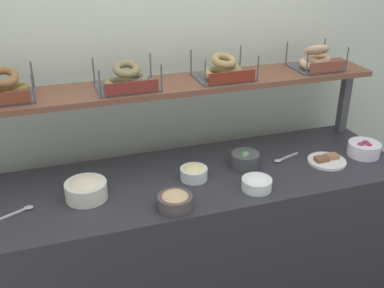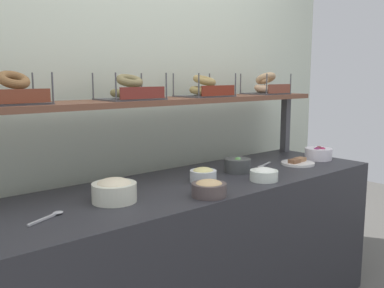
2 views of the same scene
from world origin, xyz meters
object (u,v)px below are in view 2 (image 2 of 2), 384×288
object	(u,v)px
bowl_egg_salad	(203,175)
serving_spoon_by_edge	(51,216)
bagel_basket_plain	(266,87)
bagel_basket_poppy	(130,91)
bagel_basket_everything	(205,89)
bowl_hummus	(209,188)
bowl_potato_salad	(114,190)
serving_plate_white	(298,163)
bowl_beet_salad	(318,153)
serving_spoon_near_plate	(263,166)
bagel_basket_cinnamon_raisin	(14,93)
bowl_cream_cheese	(264,174)
bowl_veggie_mix	(238,165)

from	to	relation	value
bowl_egg_salad	serving_spoon_by_edge	bearing A→B (deg)	-177.28
bagel_basket_plain	serving_spoon_by_edge	bearing A→B (deg)	-169.05
bagel_basket_poppy	bagel_basket_everything	bearing A→B (deg)	0.17
bowl_hummus	bowl_egg_salad	size ratio (longest dim) A/B	1.15
bowl_potato_salad	serving_plate_white	bearing A→B (deg)	-1.97
bowl_beet_salad	bagel_basket_poppy	size ratio (longest dim) A/B	0.57
serving_spoon_by_edge	bagel_basket_poppy	world-z (taller)	bagel_basket_poppy
bowl_beet_salad	bagel_basket_plain	distance (m)	0.58
bowl_egg_salad	bowl_hummus	bearing A→B (deg)	-125.81
bagel_basket_plain	bowl_egg_salad	bearing A→B (deg)	-161.22
serving_spoon_by_edge	bagel_basket_plain	world-z (taller)	bagel_basket_plain
serving_spoon_by_edge	bagel_basket_poppy	size ratio (longest dim) A/B	0.54
serving_spoon_near_plate	bagel_basket_cinnamon_raisin	size ratio (longest dim) A/B	0.64
bowl_hummus	bowl_egg_salad	bearing A→B (deg)	54.19
bagel_basket_plain	bagel_basket_cinnamon_raisin	bearing A→B (deg)	179.38
bowl_hummus	bagel_basket_poppy	distance (m)	0.67
bagel_basket_plain	bowl_beet_salad	bearing A→B (deg)	-64.04
bowl_cream_cheese	bowl_egg_salad	bearing A→B (deg)	144.12
serving_plate_white	bagel_basket_cinnamon_raisin	distance (m)	1.71
bowl_veggie_mix	bagel_basket_cinnamon_raisin	bearing A→B (deg)	166.98
bagel_basket_cinnamon_raisin	bowl_egg_salad	bearing A→B (deg)	-19.89
bowl_veggie_mix	bagel_basket_everything	world-z (taller)	bagel_basket_everything
bowl_egg_salad	serving_spoon_by_edge	world-z (taller)	bowl_egg_salad
bowl_veggie_mix	bowl_egg_salad	bearing A→B (deg)	-172.94
bowl_cream_cheese	bagel_basket_everything	xyz separation A→B (m)	(-0.00, 0.47, 0.44)
bowl_hummus	serving_plate_white	size ratio (longest dim) A/B	0.78
bowl_beet_salad	serving_spoon_near_plate	world-z (taller)	bowl_beet_salad
bowl_egg_salad	bagel_basket_cinnamon_raisin	world-z (taller)	bagel_basket_cinnamon_raisin
bagel_basket_cinnamon_raisin	bagel_basket_everything	xyz separation A→B (m)	(1.11, -0.02, -0.00)
serving_spoon_near_plate	bowl_potato_salad	bearing A→B (deg)	-177.02
bowl_potato_salad	bagel_basket_everything	world-z (taller)	bagel_basket_everything
bowl_potato_salad	serving_spoon_near_plate	xyz separation A→B (m)	(1.08, 0.06, -0.05)
bowl_cream_cheese	bagel_basket_poppy	world-z (taller)	bagel_basket_poppy
bowl_cream_cheese	bagel_basket_everything	distance (m)	0.65
bowl_veggie_mix	serving_spoon_near_plate	bearing A→B (deg)	0.99
bagel_basket_cinnamon_raisin	serving_spoon_near_plate	bearing A→B (deg)	-10.73
bowl_egg_salad	serving_plate_white	size ratio (longest dim) A/B	0.68
bagel_basket_cinnamon_raisin	serving_spoon_by_edge	bearing A→B (deg)	-90.48
bowl_cream_cheese	serving_plate_white	bearing A→B (deg)	15.35
bowl_beet_salad	serving_plate_white	world-z (taller)	bowl_beet_salad
serving_plate_white	serving_spoon_near_plate	distance (m)	0.24
bagel_basket_everything	bagel_basket_cinnamon_raisin	bearing A→B (deg)	178.72
bowl_egg_salad	serving_plate_white	bearing A→B (deg)	-4.44
bowl_potato_salad	serving_spoon_by_edge	xyz separation A→B (m)	(-0.30, -0.03, -0.05)
bowl_hummus	serving_spoon_by_edge	size ratio (longest dim) A/B	0.96
bagel_basket_everything	bowl_potato_salad	bearing A→B (deg)	-160.03
bowl_veggie_mix	serving_spoon_near_plate	xyz separation A→B (m)	(0.23, 0.00, -0.04)
bowl_potato_salad	serving_plate_white	distance (m)	1.30
serving_plate_white	bagel_basket_poppy	xyz separation A→B (m)	(-1.02, 0.34, 0.46)
serving_spoon_by_edge	bagel_basket_cinnamon_raisin	bearing A→B (deg)	89.52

